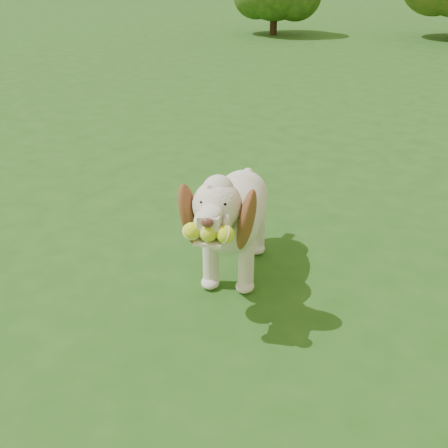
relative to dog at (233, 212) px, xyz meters
The scene contains 2 objects.
ground 0.63m from the dog, 71.37° to the right, with size 80.00×80.00×0.00m, color #204D16.
dog is the anchor object (origin of this frame).
Camera 1 is at (1.28, -1.57, 1.58)m, focal length 45.00 mm.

